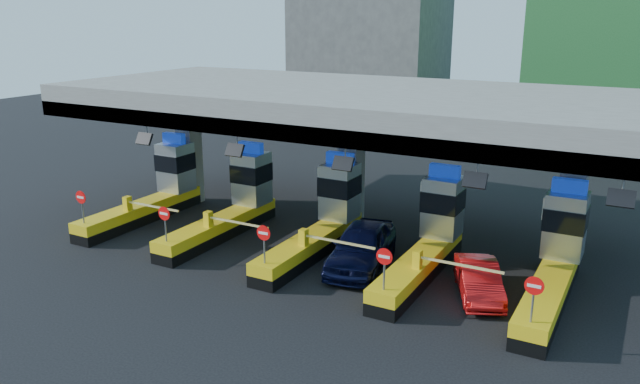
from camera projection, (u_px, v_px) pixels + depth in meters
The scene contains 10 objects.
ground at pixel (321, 249), 28.34m from camera, with size 120.00×120.00×0.00m, color black.
toll_canopy at pixel (351, 107), 29.06m from camera, with size 28.00×12.09×7.00m.
toll_lane_far_left at pixel (157, 190), 32.80m from camera, with size 4.43×8.00×4.16m.
toll_lane_left at pixel (235, 203), 30.49m from camera, with size 4.43×8.00×4.16m.
toll_lane_center at pixel (324, 218), 28.18m from camera, with size 4.43×8.00×4.16m.
toll_lane_right at pixel (430, 237), 25.88m from camera, with size 4.43×8.00×4.16m.
toll_lane_far_right at pixel (557, 259), 23.57m from camera, with size 4.43×8.00×4.16m.
bg_building_concrete at pixel (370, 27), 62.66m from camera, with size 14.00×10.00×18.00m, color #4C4C49.
van at pixel (362, 246), 26.12m from camera, with size 2.17×5.40×1.84m, color black.
red_car at pixel (479, 280), 23.47m from camera, with size 1.41×4.05×1.33m, color #B50D0E.
Camera 1 is at (12.68, -23.28, 10.34)m, focal length 35.00 mm.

